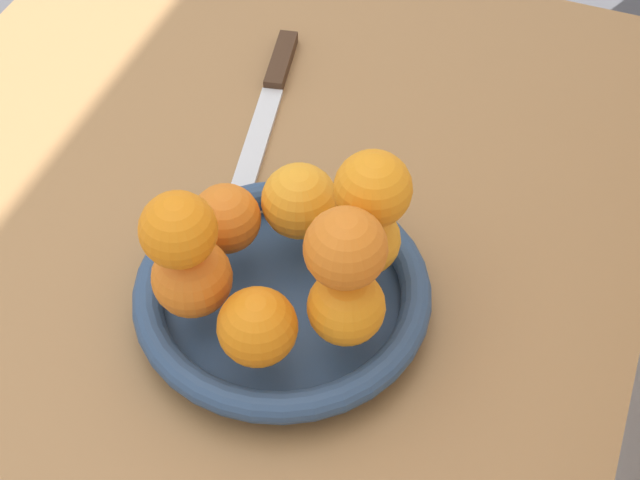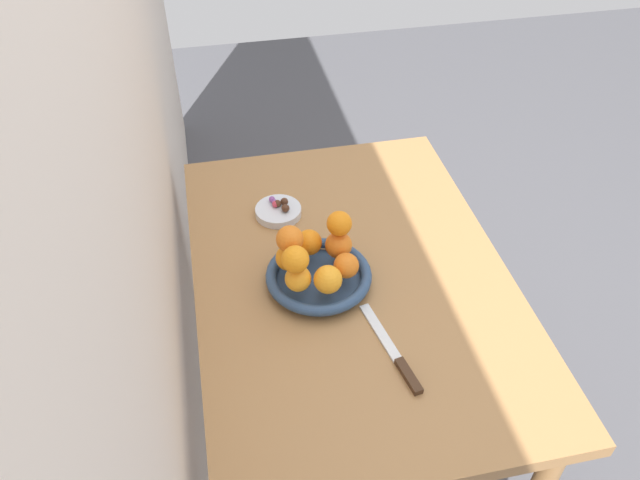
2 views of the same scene
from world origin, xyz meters
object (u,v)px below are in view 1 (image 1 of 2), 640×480
orange_0 (257,327)px  orange_5 (192,278)px  orange_3 (299,201)px  orange_7 (373,189)px  orange_8 (346,248)px  knife (270,99)px  fruit_bowl (282,296)px  orange_1 (346,307)px  dining_table (197,353)px  orange_4 (226,219)px  orange_6 (178,230)px  orange_2 (364,240)px

orange_0 → orange_5: bearing=-110.6°
orange_3 → orange_7: 0.09m
orange_8 → knife: (-0.27, -0.18, -0.13)m
fruit_bowl → orange_3: size_ratio=3.83×
knife → orange_7: bearing=41.2°
orange_1 → knife: 0.33m
dining_table → orange_5: 0.17m
orange_4 → orange_8: orange_8 is taller
orange_6 → orange_0: bearing=74.3°
fruit_bowl → knife: bearing=-154.9°
orange_1 → orange_6: bearing=-79.6°
orange_4 → orange_5: orange_5 is taller
orange_1 → orange_6: (0.02, -0.13, 0.06)m
orange_7 → fruit_bowl: bearing=-54.2°
orange_0 → orange_4: 0.12m
orange_1 → orange_4: 0.14m
fruit_bowl → orange_6: size_ratio=4.22×
orange_2 → orange_3: orange_3 is taller
orange_0 → orange_3: 0.13m
orange_4 → orange_5: 0.07m
orange_0 → orange_1: same height
orange_4 → orange_5: size_ratio=0.92×
fruit_bowl → orange_8: bearing=70.5°
orange_2 → orange_1: bearing=7.6°
orange_1 → orange_5: 0.13m
orange_5 → orange_8: 0.14m
fruit_bowl → knife: 0.27m
orange_2 → orange_3: (-0.02, -0.07, 0.00)m
orange_2 → orange_5: 0.14m
orange_2 → orange_8: size_ratio=0.96×
orange_0 → knife: bearing=-158.5°
dining_table → orange_0: (0.06, 0.09, 0.16)m
orange_3 → orange_5: size_ratio=1.01×
orange_3 → orange_0: bearing=7.6°
orange_1 → orange_7: (-0.07, -0.00, 0.06)m
orange_5 → orange_7: 0.16m
orange_8 → orange_3: bearing=-140.2°
dining_table → orange_1: orange_1 is taller
dining_table → orange_0: 0.19m
orange_5 → knife: (-0.29, -0.06, -0.07)m
dining_table → orange_3: size_ratio=16.70×
fruit_bowl → orange_3: 0.08m
orange_0 → orange_5: orange_5 is taller
orange_6 → knife: (-0.30, -0.06, -0.13)m
orange_7 → orange_8: size_ratio=0.98×
orange_5 → orange_8: size_ratio=1.03×
dining_table → orange_6: (0.04, 0.03, 0.22)m
fruit_bowl → orange_6: (0.05, -0.06, 0.11)m
dining_table → fruit_bowl: size_ratio=4.35×
fruit_bowl → orange_7: size_ratio=4.05×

